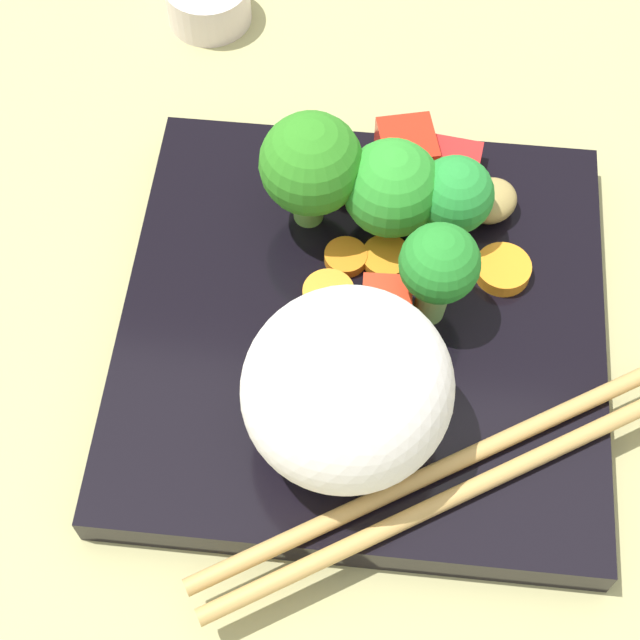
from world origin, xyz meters
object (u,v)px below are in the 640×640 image
square_plate (362,328)px  chopstick_pair (455,480)px  broccoli_floret_0 (439,267)px  rice_mound (346,389)px  carrot_slice_4 (346,257)px  sauce_cup (208,2)px

square_plate → chopstick_pair: chopstick_pair is taller
broccoli_floret_0 → chopstick_pair: bearing=-168.0°
rice_mound → carrot_slice_4: bearing=7.8°
sauce_cup → rice_mound: bearing=-155.7°
square_plate → broccoli_floret_0: bearing=-72.7°
rice_mound → carrot_slice_4: (9.20, 1.27, -3.85)cm
square_plate → broccoli_floret_0: broccoli_floret_0 is taller
broccoli_floret_0 → square_plate: bearing=107.3°
square_plate → rice_mound: rice_mound is taller
carrot_slice_4 → sauce_cup: same height
square_plate → sauce_cup: sauce_cup is taller
rice_mound → sauce_cup: size_ratio=1.78×
chopstick_pair → sauce_cup: (28.87, 17.41, -1.08)cm
broccoli_floret_0 → carrot_slice_4: bearing=64.4°
sauce_cup → carrot_slice_4: bearing=-148.4°
carrot_slice_4 → broccoli_floret_0: bearing=-115.6°
rice_mound → broccoli_floret_0: 7.77cm
rice_mound → broccoli_floret_0: bearing=-25.0°
square_plate → chopstick_pair: size_ratio=1.08×
broccoli_floret_0 → chopstick_pair: size_ratio=0.27×
square_plate → carrot_slice_4: bearing=22.3°
chopstick_pair → sauce_cup: chopstick_pair is taller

